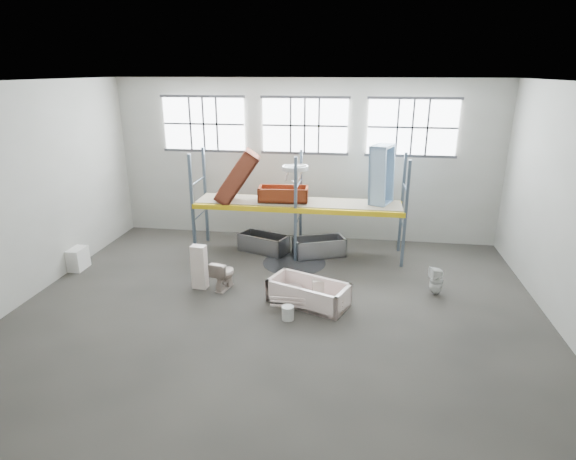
% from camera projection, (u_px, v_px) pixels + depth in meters
% --- Properties ---
extents(floor, '(12.00, 10.00, 0.10)m').
position_uv_depth(floor, '(278.00, 310.00, 10.79)').
color(floor, '#4E4942').
rests_on(floor, ground).
extents(ceiling, '(12.00, 10.00, 0.10)m').
position_uv_depth(ceiling, '(277.00, 79.00, 9.12)').
color(ceiling, silver).
rests_on(ceiling, ground).
extents(wall_back, '(12.00, 0.10, 5.00)m').
position_uv_depth(wall_back, '(305.00, 161.00, 14.68)').
color(wall_back, '#A5A499').
rests_on(wall_back, ground).
extents(wall_front, '(12.00, 0.10, 5.00)m').
position_uv_depth(wall_front, '(201.00, 325.00, 5.24)').
color(wall_front, '#B3B2A5').
rests_on(wall_front, ground).
extents(wall_left, '(0.10, 10.00, 5.00)m').
position_uv_depth(wall_left, '(21.00, 193.00, 10.81)').
color(wall_left, '#A3A297').
rests_on(wall_left, ground).
extents(window_left, '(2.60, 0.04, 1.60)m').
position_uv_depth(window_left, '(204.00, 124.00, 14.66)').
color(window_left, white).
rests_on(window_left, wall_back).
extents(window_mid, '(2.60, 0.04, 1.60)m').
position_uv_depth(window_mid, '(305.00, 126.00, 14.21)').
color(window_mid, white).
rests_on(window_mid, wall_back).
extents(window_right, '(2.60, 0.04, 1.60)m').
position_uv_depth(window_right, '(412.00, 127.00, 13.76)').
color(window_right, white).
rests_on(window_right, wall_back).
extents(rack_upright_la, '(0.08, 0.08, 3.00)m').
position_uv_depth(rack_upright_la, '(192.00, 206.00, 13.42)').
color(rack_upright_la, slate).
rests_on(rack_upright_la, floor).
extents(rack_upright_lb, '(0.08, 0.08, 3.00)m').
position_uv_depth(rack_upright_lb, '(205.00, 195.00, 14.54)').
color(rack_upright_lb, slate).
rests_on(rack_upright_lb, floor).
extents(rack_upright_ma, '(0.08, 0.08, 3.00)m').
position_uv_depth(rack_upright_ma, '(295.00, 210.00, 12.99)').
color(rack_upright_ma, slate).
rests_on(rack_upright_ma, floor).
extents(rack_upright_mb, '(0.08, 0.08, 3.00)m').
position_uv_depth(rack_upright_mb, '(301.00, 199.00, 14.11)').
color(rack_upright_mb, slate).
rests_on(rack_upright_mb, floor).
extents(rack_upright_ra, '(0.08, 0.08, 3.00)m').
position_uv_depth(rack_upright_ra, '(406.00, 215.00, 12.57)').
color(rack_upright_ra, slate).
rests_on(rack_upright_ra, floor).
extents(rack_upright_rb, '(0.08, 0.08, 3.00)m').
position_uv_depth(rack_upright_rb, '(402.00, 203.00, 13.69)').
color(rack_upright_rb, slate).
rests_on(rack_upright_rb, floor).
extents(rack_beam_front, '(6.00, 0.10, 0.14)m').
position_uv_depth(rack_beam_front, '(295.00, 210.00, 12.99)').
color(rack_beam_front, yellow).
rests_on(rack_beam_front, floor).
extents(rack_beam_back, '(6.00, 0.10, 0.14)m').
position_uv_depth(rack_beam_back, '(301.00, 199.00, 14.11)').
color(rack_beam_back, yellow).
rests_on(rack_beam_back, floor).
extents(shelf_deck, '(5.90, 1.10, 0.03)m').
position_uv_depth(shelf_deck, '(298.00, 202.00, 13.53)').
color(shelf_deck, gray).
rests_on(shelf_deck, floor).
extents(wet_patch, '(1.80, 1.80, 0.00)m').
position_uv_depth(wet_patch, '(294.00, 263.00, 13.29)').
color(wet_patch, black).
rests_on(wet_patch, floor).
extents(bathtub_beige, '(2.04, 1.49, 0.54)m').
position_uv_depth(bathtub_beige, '(308.00, 293.00, 10.92)').
color(bathtub_beige, '#F8DAD2').
rests_on(bathtub_beige, floor).
extents(cistern_spare, '(0.43, 0.28, 0.38)m').
position_uv_depth(cistern_spare, '(321.00, 287.00, 11.17)').
color(cistern_spare, beige).
rests_on(cistern_spare, bathtub_beige).
extents(sink_in_tub, '(0.61, 0.61, 0.16)m').
position_uv_depth(sink_in_tub, '(292.00, 290.00, 11.28)').
color(sink_in_tub, beige).
rests_on(sink_in_tub, bathtub_beige).
extents(toilet_beige, '(0.59, 0.83, 0.77)m').
position_uv_depth(toilet_beige, '(224.00, 274.00, 11.63)').
color(toilet_beige, beige).
rests_on(toilet_beige, floor).
extents(cistern_tall, '(0.39, 0.27, 1.12)m').
position_uv_depth(cistern_tall, '(199.00, 267.00, 11.61)').
color(cistern_tall, silver).
rests_on(cistern_tall, floor).
extents(toilet_white, '(0.40, 0.39, 0.70)m').
position_uv_depth(toilet_white, '(436.00, 281.00, 11.34)').
color(toilet_white, white).
rests_on(toilet_white, floor).
extents(steel_tub_left, '(1.60, 1.16, 0.53)m').
position_uv_depth(steel_tub_left, '(264.00, 243.00, 14.06)').
color(steel_tub_left, '#93949B').
rests_on(steel_tub_left, floor).
extents(steel_tub_right, '(1.63, 1.20, 0.54)m').
position_uv_depth(steel_tub_right, '(319.00, 247.00, 13.74)').
color(steel_tub_right, '#B6B8C0').
rests_on(steel_tub_right, floor).
extents(rust_tub_flat, '(1.47, 0.77, 0.40)m').
position_uv_depth(rust_tub_flat, '(283.00, 194.00, 13.48)').
color(rust_tub_flat, maroon).
rests_on(rust_tub_flat, shelf_deck).
extents(rust_tub_tilted, '(1.44, 0.99, 1.63)m').
position_uv_depth(rust_tub_tilted, '(237.00, 177.00, 13.36)').
color(rust_tub_tilted, maroon).
rests_on(rust_tub_tilted, shelf_deck).
extents(sink_on_shelf, '(0.90, 0.81, 0.65)m').
position_uv_depth(sink_on_shelf, '(295.00, 187.00, 13.09)').
color(sink_on_shelf, silver).
rests_on(sink_on_shelf, rust_tub_flat).
extents(blue_tub_upright, '(0.80, 0.95, 1.73)m').
position_uv_depth(blue_tub_upright, '(382.00, 175.00, 13.12)').
color(blue_tub_upright, '#8BACCC').
rests_on(blue_tub_upright, shelf_deck).
extents(bucket, '(0.32, 0.32, 0.31)m').
position_uv_depth(bucket, '(288.00, 313.00, 10.24)').
color(bucket, beige).
rests_on(bucket, floor).
extents(carton_near, '(0.71, 0.61, 0.60)m').
position_uv_depth(carton_near, '(72.00, 258.00, 12.83)').
color(carton_near, white).
rests_on(carton_near, floor).
extents(carton_far, '(0.80, 0.80, 0.51)m').
position_uv_depth(carton_far, '(73.00, 257.00, 13.01)').
color(carton_far, beige).
rests_on(carton_far, floor).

